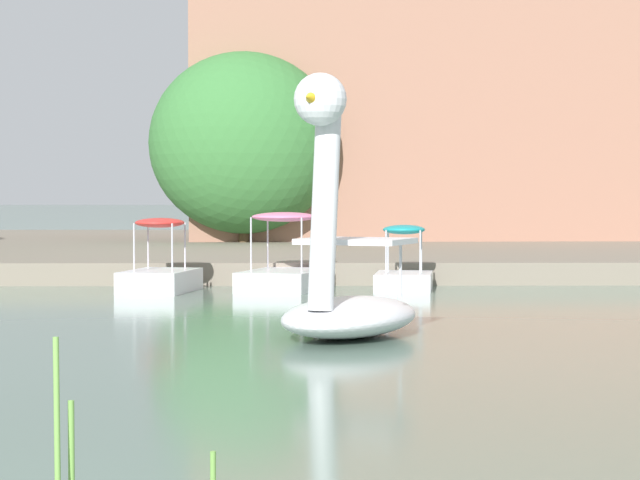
{
  "coord_description": "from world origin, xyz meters",
  "views": [
    {
      "loc": [
        1.74,
        -6.07,
        2.04
      ],
      "look_at": [
        2.08,
        14.04,
        1.31
      ],
      "focal_mm": 73.25,
      "sensor_mm": 36.0,
      "label": 1
    }
  ],
  "objects_px": {
    "pedal_boat_pink": "(284,267)",
    "tree_willow_near_path": "(244,143)",
    "pedal_boat_teal": "(404,273)",
    "pedal_boat_red": "(160,271)",
    "swan_boat": "(345,281)"
  },
  "relations": [
    {
      "from": "pedal_boat_pink",
      "to": "tree_willow_near_path",
      "type": "relative_size",
      "value": 0.43
    },
    {
      "from": "pedal_boat_pink",
      "to": "pedal_boat_teal",
      "type": "relative_size",
      "value": 1.36
    },
    {
      "from": "pedal_boat_red",
      "to": "tree_willow_near_path",
      "type": "relative_size",
      "value": 0.37
    },
    {
      "from": "swan_boat",
      "to": "tree_willow_near_path",
      "type": "xyz_separation_m",
      "value": [
        -2.35,
        22.44,
        2.8
      ]
    },
    {
      "from": "pedal_boat_pink",
      "to": "pedal_boat_teal",
      "type": "distance_m",
      "value": 2.52
    },
    {
      "from": "pedal_boat_red",
      "to": "pedal_boat_teal",
      "type": "height_order",
      "value": "pedal_boat_red"
    },
    {
      "from": "swan_boat",
      "to": "pedal_boat_pink",
      "type": "height_order",
      "value": "swan_boat"
    },
    {
      "from": "pedal_boat_pink",
      "to": "tree_willow_near_path",
      "type": "xyz_separation_m",
      "value": [
        -1.4,
        13.38,
        3.11
      ]
    },
    {
      "from": "pedal_boat_red",
      "to": "pedal_boat_pink",
      "type": "bearing_deg",
      "value": 10.68
    },
    {
      "from": "swan_boat",
      "to": "pedal_boat_teal",
      "type": "relative_size",
      "value": 1.84
    },
    {
      "from": "pedal_boat_pink",
      "to": "tree_willow_near_path",
      "type": "distance_m",
      "value": 13.8
    },
    {
      "from": "pedal_boat_teal",
      "to": "tree_willow_near_path",
      "type": "height_order",
      "value": "tree_willow_near_path"
    },
    {
      "from": "pedal_boat_red",
      "to": "pedal_boat_teal",
      "type": "bearing_deg",
      "value": 5.27
    },
    {
      "from": "swan_boat",
      "to": "pedal_boat_teal",
      "type": "xyz_separation_m",
      "value": [
        1.57,
        9.05,
        -0.43
      ]
    },
    {
      "from": "pedal_boat_red",
      "to": "tree_willow_near_path",
      "type": "height_order",
      "value": "tree_willow_near_path"
    }
  ]
}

